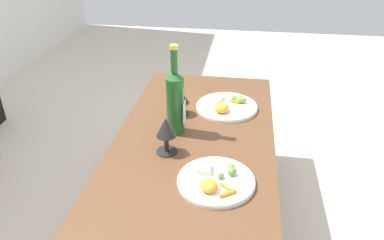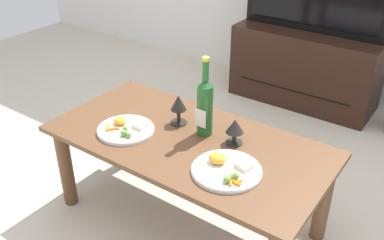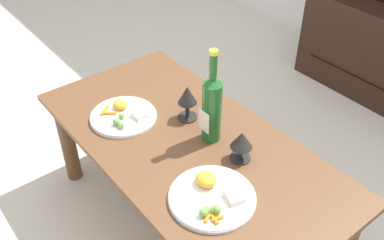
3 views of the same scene
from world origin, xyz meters
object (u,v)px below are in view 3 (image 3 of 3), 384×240
at_px(goblet_left, 187,97).
at_px(dinner_plate_left, 123,115).
at_px(dinner_plate_right, 212,196).
at_px(wine_bottle, 212,106).
at_px(dining_table, 188,158).
at_px(goblet_right, 241,142).

height_order(goblet_left, dinner_plate_left, goblet_left).
xyz_separation_m(dinner_plate_left, dinner_plate_right, (0.55, -0.00, 0.00)).
relative_size(wine_bottle, dinner_plate_right, 1.31).
xyz_separation_m(dining_table, goblet_left, (-0.12, 0.09, 0.18)).
bearing_deg(goblet_right, dining_table, -154.32).
distance_m(wine_bottle, goblet_right, 0.17).
distance_m(goblet_left, dinner_plate_left, 0.27).
relative_size(dining_table, wine_bottle, 3.43).
distance_m(goblet_left, goblet_right, 0.31).
relative_size(dining_table, dinner_plate_right, 4.49).
distance_m(dinner_plate_left, dinner_plate_right, 0.55).
relative_size(wine_bottle, goblet_left, 2.52).
distance_m(goblet_right, dinner_plate_right, 0.23).
height_order(wine_bottle, goblet_right, wine_bottle).
distance_m(dining_table, wine_bottle, 0.25).
bearing_deg(goblet_right, goblet_left, 180.00).
xyz_separation_m(dining_table, dinner_plate_left, (-0.28, -0.11, 0.10)).
xyz_separation_m(goblet_left, goblet_right, (0.31, 0.00, -0.02)).
bearing_deg(goblet_left, wine_bottle, -2.57).
xyz_separation_m(dining_table, dinner_plate_right, (0.27, -0.11, 0.10)).
height_order(dining_table, goblet_left, goblet_left).
distance_m(wine_bottle, goblet_left, 0.16).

